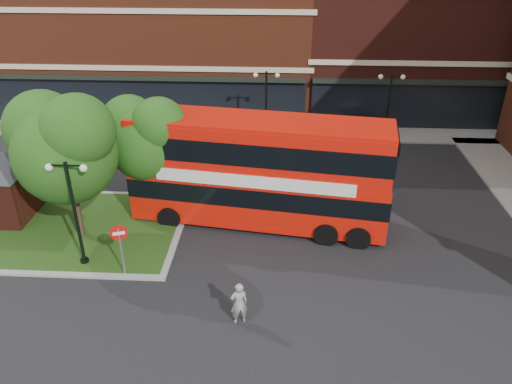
# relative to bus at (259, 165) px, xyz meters

# --- Properties ---
(ground) EXTENTS (120.00, 120.00, 0.00)m
(ground) POSITION_rel_bus_xyz_m (-2.01, -4.31, -3.12)
(ground) COLOR black
(ground) RESTS_ON ground
(pavement_far) EXTENTS (44.00, 3.00, 0.12)m
(pavement_far) POSITION_rel_bus_xyz_m (-2.01, 12.19, -3.06)
(pavement_far) COLOR slate
(pavement_far) RESTS_ON ground
(terrace_far_left) EXTENTS (26.00, 12.00, 14.00)m
(terrace_far_left) POSITION_rel_bus_xyz_m (-10.01, 19.69, 3.88)
(terrace_far_left) COLOR maroon
(terrace_far_left) RESTS_ON ground
(terrace_far_right) EXTENTS (18.00, 12.00, 16.00)m
(terrace_far_right) POSITION_rel_bus_xyz_m (11.99, 19.69, 4.88)
(terrace_far_right) COLOR #471911
(terrace_far_right) RESTS_ON ground
(traffic_island) EXTENTS (12.60, 7.60, 0.15)m
(traffic_island) POSITION_rel_bus_xyz_m (-10.01, -1.31, -3.05)
(traffic_island) COLOR gray
(traffic_island) RESTS_ON ground
(tree_island_west) EXTENTS (5.40, 4.71, 7.21)m
(tree_island_west) POSITION_rel_bus_xyz_m (-8.61, -1.73, 1.67)
(tree_island_west) COLOR #2D2116
(tree_island_west) RESTS_ON ground
(tree_island_east) EXTENTS (4.46, 3.90, 6.29)m
(tree_island_east) POSITION_rel_bus_xyz_m (-5.59, 0.75, 1.12)
(tree_island_east) COLOR #2D2116
(tree_island_east) RESTS_ON ground
(lamp_island) EXTENTS (1.72, 0.36, 5.00)m
(lamp_island) POSITION_rel_bus_xyz_m (-7.51, -4.11, -0.29)
(lamp_island) COLOR black
(lamp_island) RESTS_ON ground
(lamp_far_left) EXTENTS (1.72, 0.36, 5.00)m
(lamp_far_left) POSITION_rel_bus_xyz_m (-0.01, 10.19, -0.29)
(lamp_far_left) COLOR black
(lamp_far_left) RESTS_ON ground
(lamp_far_right) EXTENTS (1.72, 0.36, 5.00)m
(lamp_far_right) POSITION_rel_bus_xyz_m (7.99, 10.19, -0.29)
(lamp_far_right) COLOR black
(lamp_far_right) RESTS_ON ground
(bus) EXTENTS (12.73, 4.61, 4.75)m
(bus) POSITION_rel_bus_xyz_m (0.00, 0.00, 0.00)
(bus) COLOR red
(bus) RESTS_ON ground
(woman) EXTENTS (0.75, 0.60, 1.81)m
(woman) POSITION_rel_bus_xyz_m (-0.38, -7.36, -2.22)
(woman) COLOR gray
(woman) RESTS_ON ground
(car_silver) EXTENTS (3.85, 1.96, 1.26)m
(car_silver) POSITION_rel_bus_xyz_m (-5.66, 10.19, -2.49)
(car_silver) COLOR silver
(car_silver) RESTS_ON ground
(car_white) EXTENTS (4.02, 1.74, 1.28)m
(car_white) POSITION_rel_bus_xyz_m (6.93, 11.69, -2.48)
(car_white) COLOR white
(car_white) RESTS_ON ground
(no_entry_sign) EXTENTS (0.68, 0.28, 2.54)m
(no_entry_sign) POSITION_rel_bus_xyz_m (-5.51, -4.81, -1.31)
(no_entry_sign) COLOR slate
(no_entry_sign) RESTS_ON ground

